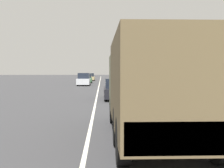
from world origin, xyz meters
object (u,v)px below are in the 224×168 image
(car_second_ahead, at_px, (117,84))
(car_nearest_ahead, at_px, (116,90))
(car_third_ahead, at_px, (84,80))
(car_fourth_ahead, at_px, (87,79))
(car_farthest_ahead, at_px, (90,77))
(military_truck, at_px, (153,84))

(car_second_ahead, bearing_deg, car_nearest_ahead, -93.50)
(car_third_ahead, bearing_deg, car_nearest_ahead, -79.08)
(car_nearest_ahead, height_order, car_third_ahead, car_third_ahead)
(car_fourth_ahead, relative_size, car_farthest_ahead, 0.96)
(car_nearest_ahead, relative_size, car_farthest_ahead, 0.95)
(car_second_ahead, relative_size, car_fourth_ahead, 1.03)
(military_truck, xyz_separation_m, car_third_ahead, (-4.11, 30.50, -0.91))
(car_nearest_ahead, relative_size, car_third_ahead, 1.09)
(car_nearest_ahead, xyz_separation_m, car_farthest_ahead, (-3.52, 36.86, 0.00))
(car_second_ahead, distance_m, car_farthest_ahead, 27.33)
(car_second_ahead, xyz_separation_m, car_farthest_ahead, (-4.12, 27.02, 0.02))
(car_nearest_ahead, relative_size, car_fourth_ahead, 0.99)
(car_fourth_ahead, height_order, car_farthest_ahead, car_fourth_ahead)
(car_nearest_ahead, height_order, car_farthest_ahead, car_nearest_ahead)
(car_nearest_ahead, bearing_deg, car_third_ahead, 100.92)
(car_nearest_ahead, bearing_deg, car_fourth_ahead, 97.80)
(car_second_ahead, height_order, car_farthest_ahead, car_farthest_ahead)
(car_nearest_ahead, bearing_deg, car_farthest_ahead, 95.45)
(military_truck, relative_size, car_nearest_ahead, 1.74)
(car_nearest_ahead, xyz_separation_m, car_second_ahead, (0.60, 9.84, -0.02))
(car_fourth_ahead, bearing_deg, military_truck, -83.83)
(military_truck, bearing_deg, car_farthest_ahead, 94.75)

